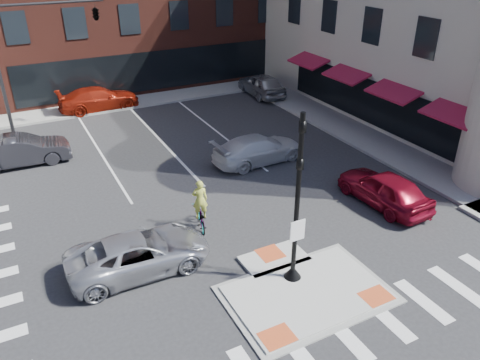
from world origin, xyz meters
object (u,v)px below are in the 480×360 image
bg_car_silver (261,85)px  cyclist (201,212)px  red_sedan (384,188)px  white_pickup (258,149)px  bg_car_dark (21,150)px  silver_suv (139,253)px  bg_car_red (99,99)px

bg_car_silver → cyclist: (-11.00, -14.25, -0.10)m
red_sedan → white_pickup: 6.92m
red_sedan → bg_car_dark: bg_car_dark is taller
silver_suv → red_sedan: bearing=-91.8°
white_pickup → bg_car_red: (-5.53, 12.24, 0.05)m
bg_car_dark → bg_car_red: 8.81m
silver_suv → bg_car_silver: size_ratio=1.04×
red_sedan → white_pickup: size_ratio=0.91×
red_sedan → bg_car_red: bearing=-68.9°
silver_suv → red_sedan: 10.89m
bg_car_silver → bg_car_red: 11.62m
bg_car_silver → silver_suv: bearing=50.3°
bg_car_red → cyclist: size_ratio=2.48×
bg_car_silver → bg_car_dark: bearing=17.0°
silver_suv → bg_car_red: 18.31m
white_pickup → bg_car_silver: (5.85, 9.89, 0.10)m
bg_car_dark → cyclist: cyclist is taller
red_sedan → bg_car_silver: bearing=-103.7°
silver_suv → red_sedan: red_sedan is taller
cyclist → white_pickup: bearing=-124.9°
bg_car_silver → cyclist: bearing=54.2°
silver_suv → white_pickup: white_pickup is taller
silver_suv → red_sedan: size_ratio=1.11×
white_pickup → bg_car_dark: size_ratio=1.04×
silver_suv → white_pickup: 10.05m
white_pickup → bg_car_red: bg_car_red is taller
silver_suv → red_sedan: (10.88, -0.49, 0.07)m
bg_car_red → white_pickup: bearing=-157.4°
red_sedan → bg_car_dark: bearing=-43.3°
cyclist → bg_car_red: bearing=-73.8°
red_sedan → cyclist: bearing=-17.1°
silver_suv → bg_car_silver: 21.08m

